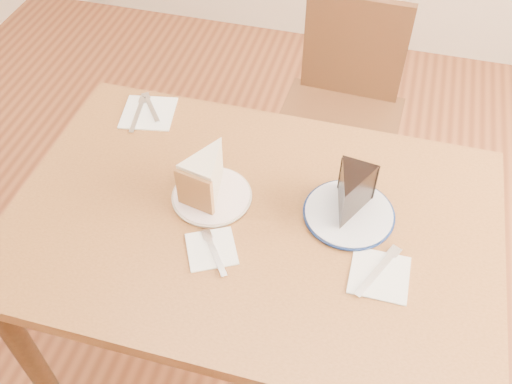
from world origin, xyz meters
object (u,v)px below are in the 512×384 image
object	(u,v)px
plate_cream	(212,196)
plate_navy	(349,214)
table	(253,242)
chair_far	(341,113)
carrot_cake	(209,173)
chocolate_cake	(350,197)

from	to	relation	value
plate_cream	plate_navy	xyz separation A→B (m)	(0.34, 0.03, 0.00)
plate_cream	table	bearing A→B (deg)	-17.18
chair_far	plate_cream	bearing A→B (deg)	74.38
plate_navy	carrot_cake	bearing A→B (deg)	-177.79
plate_cream	chair_far	bearing A→B (deg)	72.18
plate_navy	carrot_cake	world-z (taller)	carrot_cake
plate_navy	carrot_cake	distance (m)	0.36
plate_navy	chair_far	bearing A→B (deg)	98.72
table	carrot_cake	distance (m)	0.22
chair_far	chocolate_cake	distance (m)	0.78
chair_far	chocolate_cake	size ratio (longest dim) A/B	6.81
chair_far	carrot_cake	bearing A→B (deg)	73.26
carrot_cake	plate_cream	bearing A→B (deg)	-53.62
plate_navy	chocolate_cake	size ratio (longest dim) A/B	1.69
plate_cream	plate_navy	world-z (taller)	same
plate_cream	chocolate_cake	bearing A→B (deg)	6.30
table	chair_far	world-z (taller)	chair_far
chair_far	table	bearing A→B (deg)	83.36
plate_cream	chocolate_cake	distance (m)	0.35
chair_far	plate_cream	world-z (taller)	chair_far
chair_far	carrot_cake	distance (m)	0.83
chocolate_cake	table	bearing A→B (deg)	26.36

